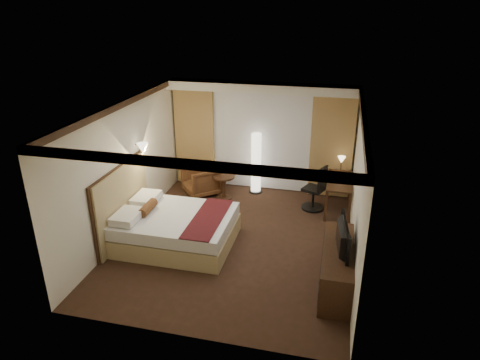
% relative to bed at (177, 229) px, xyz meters
% --- Properties ---
extents(floor, '(4.50, 5.50, 0.01)m').
position_rel_bed_xyz_m(floor, '(1.10, 0.37, -0.32)').
color(floor, '#2F1F12').
rests_on(floor, ground).
extents(ceiling, '(4.50, 5.50, 0.01)m').
position_rel_bed_xyz_m(ceiling, '(1.10, 0.37, 2.38)').
color(ceiling, white).
rests_on(ceiling, back_wall).
extents(back_wall, '(4.50, 0.02, 2.70)m').
position_rel_bed_xyz_m(back_wall, '(1.10, 3.12, 1.03)').
color(back_wall, white).
rests_on(back_wall, floor).
extents(left_wall, '(0.02, 5.50, 2.70)m').
position_rel_bed_xyz_m(left_wall, '(-1.15, 0.37, 1.03)').
color(left_wall, white).
rests_on(left_wall, floor).
extents(right_wall, '(0.02, 5.50, 2.70)m').
position_rel_bed_xyz_m(right_wall, '(3.35, 0.37, 1.03)').
color(right_wall, white).
rests_on(right_wall, floor).
extents(crown_molding, '(4.50, 5.50, 0.12)m').
position_rel_bed_xyz_m(crown_molding, '(1.10, 0.37, 2.32)').
color(crown_molding, black).
rests_on(crown_molding, ceiling).
extents(soffit, '(4.50, 0.50, 0.20)m').
position_rel_bed_xyz_m(soffit, '(1.10, 2.87, 2.28)').
color(soffit, white).
rests_on(soffit, ceiling).
extents(curtain_sheer, '(2.48, 0.04, 2.45)m').
position_rel_bed_xyz_m(curtain_sheer, '(1.10, 3.04, 0.93)').
color(curtain_sheer, silver).
rests_on(curtain_sheer, back_wall).
extents(curtain_left_drape, '(1.00, 0.14, 2.45)m').
position_rel_bed_xyz_m(curtain_left_drape, '(-0.60, 2.98, 0.93)').
color(curtain_left_drape, '#A7764C').
rests_on(curtain_left_drape, back_wall).
extents(curtain_right_drape, '(1.00, 0.14, 2.45)m').
position_rel_bed_xyz_m(curtain_right_drape, '(2.80, 2.98, 0.93)').
color(curtain_right_drape, '#A7764C').
rests_on(curtain_right_drape, back_wall).
extents(wall_sconce, '(0.24, 0.24, 0.24)m').
position_rel_bed_xyz_m(wall_sconce, '(-0.99, 0.85, 1.30)').
color(wall_sconce, white).
rests_on(wall_sconce, left_wall).
extents(bed, '(2.19, 1.71, 0.64)m').
position_rel_bed_xyz_m(bed, '(0.00, 0.00, 0.00)').
color(bed, white).
rests_on(bed, floor).
extents(headboard, '(0.12, 2.01, 1.50)m').
position_rel_bed_xyz_m(headboard, '(-1.10, 0.00, 0.43)').
color(headboard, tan).
rests_on(headboard, floor).
extents(armchair, '(1.06, 1.06, 0.80)m').
position_rel_bed_xyz_m(armchair, '(-0.27, 2.35, 0.08)').
color(armchair, '#502418').
rests_on(armchair, floor).
extents(side_table, '(0.53, 0.53, 0.58)m').
position_rel_bed_xyz_m(side_table, '(0.35, 2.24, -0.03)').
color(side_table, black).
rests_on(side_table, floor).
extents(floor_lamp, '(0.32, 0.32, 1.53)m').
position_rel_bed_xyz_m(floor_lamp, '(1.03, 2.77, 0.45)').
color(floor_lamp, white).
rests_on(floor_lamp, floor).
extents(desk, '(0.55, 1.29, 0.75)m').
position_rel_bed_xyz_m(desk, '(3.05, 2.21, 0.06)').
color(desk, black).
rests_on(desk, floor).
extents(desk_lamp, '(0.18, 0.18, 0.34)m').
position_rel_bed_xyz_m(desk_lamp, '(3.05, 2.70, 0.60)').
color(desk_lamp, '#FFD899').
rests_on(desk_lamp, desk).
extents(office_chair, '(0.67, 0.67, 1.07)m').
position_rel_bed_xyz_m(office_chair, '(2.49, 2.16, 0.21)').
color(office_chair, black).
rests_on(office_chair, floor).
extents(dresser, '(0.50, 1.83, 0.71)m').
position_rel_bed_xyz_m(dresser, '(3.10, -0.64, 0.04)').
color(dresser, black).
rests_on(dresser, floor).
extents(television, '(0.70, 1.08, 0.13)m').
position_rel_bed_xyz_m(television, '(3.07, -0.64, 0.68)').
color(television, black).
rests_on(television, dresser).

